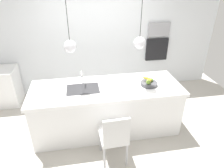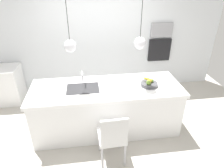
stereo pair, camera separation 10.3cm
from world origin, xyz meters
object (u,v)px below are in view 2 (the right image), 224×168
(fruit_bowl, at_px, (149,83))
(microwave, at_px, (162,30))
(oven, at_px, (159,50))
(chair_near, at_px, (112,136))

(fruit_bowl, height_order, microwave, microwave)
(oven, height_order, chair_near, oven)
(chair_near, bearing_deg, oven, 57.40)
(fruit_bowl, bearing_deg, oven, 64.92)
(oven, bearing_deg, microwave, 0.00)
(oven, bearing_deg, fruit_bowl, -115.08)
(fruit_bowl, xyz_separation_m, chair_near, (-0.76, -0.75, -0.44))
(fruit_bowl, relative_size, microwave, 0.56)
(fruit_bowl, xyz_separation_m, microwave, (0.77, 1.64, 0.54))
(fruit_bowl, distance_m, oven, 1.81)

